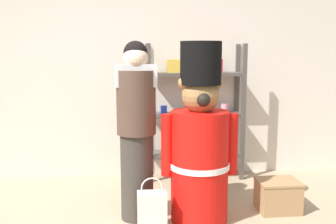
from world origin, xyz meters
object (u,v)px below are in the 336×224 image
at_px(merchandise_shelf, 194,110).
at_px(display_crate, 278,196).
at_px(person_shopper, 136,129).
at_px(shopping_bag, 152,211).
at_px(teddy_bear_guard, 200,146).

height_order(merchandise_shelf, display_crate, merchandise_shelf).
relative_size(merchandise_shelf, display_crate, 4.08).
bearing_deg(person_shopper, display_crate, 1.20).
relative_size(shopping_bag, display_crate, 1.21).
bearing_deg(display_crate, merchandise_shelf, 120.17).
xyz_separation_m(person_shopper, shopping_bag, (0.12, -0.30, -0.66)).
height_order(merchandise_shelf, person_shopper, merchandise_shelf).
height_order(merchandise_shelf, shopping_bag, merchandise_shelf).
relative_size(merchandise_shelf, teddy_bear_guard, 1.01).
bearing_deg(teddy_bear_guard, display_crate, 8.82).
relative_size(person_shopper, shopping_bag, 3.38).
xyz_separation_m(person_shopper, display_crate, (1.36, 0.03, -0.69)).
bearing_deg(merchandise_shelf, shopping_bag, -112.42).
bearing_deg(shopping_bag, display_crate, 14.91).
bearing_deg(shopping_bag, teddy_bear_guard, 25.01).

